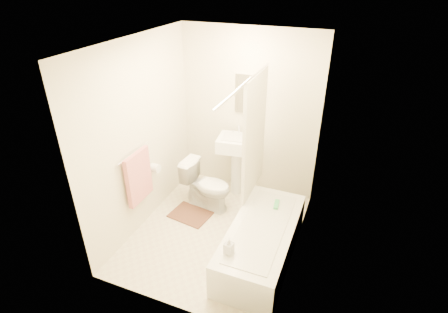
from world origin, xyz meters
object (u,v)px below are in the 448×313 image
at_px(sink, 236,163).
at_px(soap_bottle, 229,246).
at_px(toilet, 207,186).
at_px(bath_mat, 190,214).
at_px(bathtub, 261,242).

xyz_separation_m(sink, soap_bottle, (0.53, -1.67, 0.03)).
bearing_deg(toilet, bath_mat, 159.35).
height_order(sink, soap_bottle, sink).
bearing_deg(toilet, sink, -25.22).
bearing_deg(bathtub, toilet, 146.13).
bearing_deg(soap_bottle, sink, 107.53).
relative_size(bathtub, bath_mat, 2.96).
xyz_separation_m(toilet, bathtub, (1.00, -0.67, -0.12)).
bearing_deg(soap_bottle, bath_mat, 135.39).
height_order(toilet, sink, sink).
relative_size(toilet, bathtub, 0.44).
xyz_separation_m(bath_mat, soap_bottle, (0.92, -0.91, 0.53)).
relative_size(toilet, sink, 0.69).
height_order(sink, bathtub, sink).
xyz_separation_m(toilet, sink, (0.27, 0.48, 0.17)).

